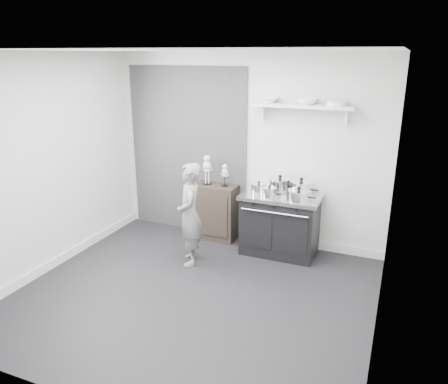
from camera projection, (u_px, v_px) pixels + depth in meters
The scene contains 16 objects.
ground at pixel (193, 294), 5.06m from camera, with size 4.00×4.00×0.00m, color black.
room_shell at pixel (189, 153), 4.73m from camera, with size 4.02×3.62×2.71m.
wall_shelf at pixel (303, 107), 5.63m from camera, with size 1.30×0.26×0.24m.
stove at pixel (280, 224), 6.01m from camera, with size 1.06×0.66×0.85m.
side_cabinet at pixel (216, 212), 6.51m from camera, with size 0.64×0.37×0.83m, color black.
child at pixel (190, 214), 5.64m from camera, with size 0.50×0.33×1.36m, color slate.
pot_front_left at pixel (259, 189), 5.89m from camera, with size 0.29×0.21×0.18m.
pot_back_left at pixel (280, 185), 5.99m from camera, with size 0.38×0.29×0.24m.
pot_back_right at pixel (301, 188), 5.85m from camera, with size 0.39×0.31×0.24m.
pot_front_right at pixel (299, 195), 5.62m from camera, with size 0.37×0.28×0.19m.
pot_front_center at pixel (269, 193), 5.74m from camera, with size 0.28×0.19×0.17m.
skeleton_full at pixel (207, 167), 6.35m from camera, with size 0.14×0.09×0.50m, color beige, non-canonical shape.
skeleton_torso at pixel (225, 174), 6.27m from camera, with size 0.11×0.07×0.38m, color beige, non-canonical shape.
bowl_large at pixel (268, 100), 5.78m from camera, with size 0.28×0.28×0.07m, color white.
bowl_small at pixel (307, 101), 5.59m from camera, with size 0.25×0.25×0.08m, color white.
plate_stack at pixel (337, 103), 5.46m from camera, with size 0.25×0.25×0.06m, color silver.
Camera 1 is at (2.04, -3.98, 2.67)m, focal length 35.00 mm.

